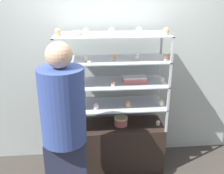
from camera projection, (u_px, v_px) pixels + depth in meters
The scene contains 35 objects.
ground_plane at pixel (112, 166), 3.38m from camera, with size 20.00×20.00×0.00m, color #38332D.
back_wall at pixel (109, 61), 3.26m from camera, with size 8.00×0.05×2.60m.
display_base at pixel (112, 146), 3.27m from camera, with size 1.23×0.45×0.60m.
display_riser_lower at pixel (112, 106), 3.07m from camera, with size 1.23×0.45×0.27m.
display_riser_middle at pixel (112, 84), 2.98m from camera, with size 1.23×0.45×0.27m.
display_riser_upper at pixel (112, 61), 2.88m from camera, with size 1.23×0.45×0.27m.
display_riser_top at pixel (112, 36), 2.78m from camera, with size 1.23×0.45×0.27m.
layer_cake_centerpiece at pixel (121, 121), 3.15m from camera, with size 0.16×0.16×0.11m.
sheet_cake_frosted at pixel (134, 79), 2.96m from camera, with size 0.26×0.13×0.07m.
cupcake_0 at pixel (65, 127), 3.05m from camera, with size 0.05×0.05×0.06m.
cupcake_1 at pixel (158, 123), 3.15m from camera, with size 0.05×0.05×0.06m.
price_tag_0 at pixel (80, 134), 2.93m from camera, with size 0.04×0.00×0.04m.
cupcake_2 at pixel (64, 107), 2.92m from camera, with size 0.06×0.06×0.07m.
cupcake_3 at pixel (96, 106), 2.94m from camera, with size 0.06×0.06×0.07m.
cupcake_4 at pixel (128, 104), 3.00m from camera, with size 0.06×0.06×0.07m.
cupcake_5 at pixel (161, 103), 3.03m from camera, with size 0.06×0.06×0.07m.
price_tag_1 at pixel (81, 112), 2.84m from camera, with size 0.04×0.00×0.04m.
cupcake_6 at pixel (61, 84), 2.85m from camera, with size 0.05×0.05×0.06m.
cupcake_7 at pixel (113, 83), 2.86m from camera, with size 0.05×0.05×0.06m.
cupcake_8 at pixel (162, 80), 2.96m from camera, with size 0.05×0.05×0.06m.
price_tag_2 at pixel (79, 88), 2.74m from camera, with size 0.04×0.00×0.04m.
cupcake_9 at pixel (59, 59), 2.78m from camera, with size 0.05×0.05×0.06m.
cupcake_10 at pixel (86, 59), 2.78m from camera, with size 0.05×0.05×0.06m.
cupcake_11 at pixel (114, 58), 2.82m from camera, with size 0.05×0.05×0.06m.
cupcake_12 at pixel (137, 57), 2.84m from camera, with size 0.05×0.05×0.06m.
cupcake_13 at pixel (165, 58), 2.81m from camera, with size 0.05×0.05×0.06m.
price_tag_3 at pixel (89, 63), 2.66m from camera, with size 0.04×0.00×0.04m.
cupcake_14 at pixel (58, 32), 2.66m from camera, with size 0.06×0.06×0.08m.
cupcake_15 at pixel (86, 32), 2.66m from camera, with size 0.06×0.06×0.08m.
cupcake_16 at pixel (112, 32), 2.68m from camera, with size 0.06×0.06×0.08m.
cupcake_17 at pixel (139, 31), 2.75m from camera, with size 0.06×0.06×0.08m.
cupcake_18 at pixel (166, 31), 2.71m from camera, with size 0.06×0.06×0.08m.
price_tag_4 at pixel (129, 35), 2.59m from camera, with size 0.04×0.00×0.04m.
donut_glazed at pixel (76, 33), 2.73m from camera, with size 0.12×0.12×0.04m.
customer_figure at pixel (64, 129), 2.42m from camera, with size 0.41×0.41×1.75m.
Camera 1 is at (-0.25, -2.79, 2.15)m, focal length 42.00 mm.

